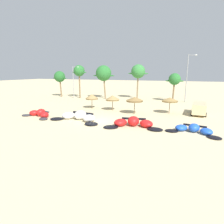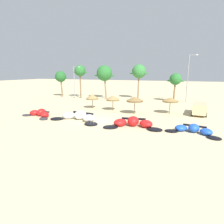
% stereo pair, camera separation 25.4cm
% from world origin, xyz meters
% --- Properties ---
extents(ground_plane, '(260.00, 260.00, 0.00)m').
position_xyz_m(ground_plane, '(0.00, 0.00, 0.00)').
color(ground_plane, beige).
extents(kite_far_left, '(5.85, 3.34, 1.15)m').
position_xyz_m(kite_far_left, '(-9.60, -0.87, 0.44)').
color(kite_far_left, '#333338').
rests_on(kite_far_left, ground).
extents(kite_left, '(8.21, 4.10, 1.30)m').
position_xyz_m(kite_left, '(-2.83, -0.53, 0.50)').
color(kite_left, black).
rests_on(kite_left, ground).
extents(kite_left_of_center, '(7.40, 4.19, 1.22)m').
position_xyz_m(kite_left_of_center, '(5.28, -0.78, 0.47)').
color(kite_left_of_center, black).
rests_on(kite_left_of_center, ground).
extents(kite_center, '(6.07, 3.34, 0.96)m').
position_xyz_m(kite_center, '(12.27, -0.61, 0.37)').
color(kite_center, black).
rests_on(kite_center, ground).
extents(beach_umbrella_near_van, '(2.39, 2.39, 2.67)m').
position_xyz_m(beach_umbrella_near_van, '(-5.24, 8.18, 2.20)').
color(beach_umbrella_near_van, brown).
rests_on(beach_umbrella_near_van, ground).
extents(beach_umbrella_middle, '(2.49, 2.49, 2.67)m').
position_xyz_m(beach_umbrella_middle, '(-0.92, 7.80, 2.23)').
color(beach_umbrella_middle, brown).
rests_on(beach_umbrella_middle, ground).
extents(beach_umbrella_near_palms, '(2.77, 2.77, 2.80)m').
position_xyz_m(beach_umbrella_near_palms, '(3.50, 6.32, 2.42)').
color(beach_umbrella_near_palms, brown).
rests_on(beach_umbrella_near_palms, ground).
extents(beach_umbrella_outermost, '(2.61, 2.61, 2.66)m').
position_xyz_m(beach_umbrella_outermost, '(8.77, 8.76, 2.30)').
color(beach_umbrella_outermost, brown).
rests_on(beach_umbrella_outermost, ground).
extents(parked_van, '(2.42, 4.98, 1.84)m').
position_xyz_m(parked_van, '(13.27, 9.90, 1.09)').
color(parked_van, beige).
rests_on(parked_van, ground).
extents(palm_leftmost, '(4.47, 2.98, 7.01)m').
position_xyz_m(palm_leftmost, '(-21.45, 20.31, 5.43)').
color(palm_leftmost, brown).
rests_on(palm_leftmost, ground).
extents(palm_left, '(4.29, 2.86, 8.49)m').
position_xyz_m(palm_left, '(-15.08, 20.08, 6.92)').
color(palm_left, brown).
rests_on(palm_left, ground).
extents(palm_left_of_gap, '(5.91, 3.94, 8.41)m').
position_xyz_m(palm_left_of_gap, '(-8.71, 21.32, 6.38)').
color(palm_left_of_gap, '#7F6647').
rests_on(palm_left_of_gap, ground).
extents(palm_center_left, '(5.16, 3.44, 8.61)m').
position_xyz_m(palm_center_left, '(-0.42, 23.85, 6.81)').
color(palm_center_left, '#7F6647').
rests_on(palm_center_left, ground).
extents(palm_center_right, '(3.95, 2.64, 6.49)m').
position_xyz_m(palm_center_right, '(8.45, 22.09, 5.06)').
color(palm_center_right, brown).
rests_on(palm_center_right, ground).
extents(lamppost_west, '(1.92, 0.24, 8.14)m').
position_xyz_m(lamppost_west, '(-16.16, 19.11, 4.61)').
color(lamppost_west, gray).
rests_on(lamppost_west, ground).
extents(lamppost_west_center, '(1.86, 0.24, 10.47)m').
position_xyz_m(lamppost_west_center, '(11.09, 22.74, 5.79)').
color(lamppost_west_center, gray).
rests_on(lamppost_west_center, ground).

